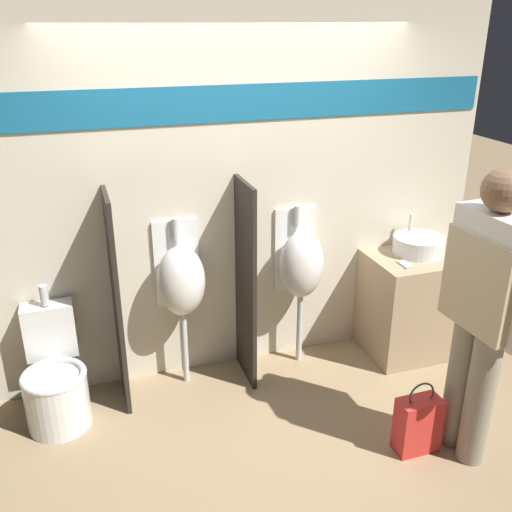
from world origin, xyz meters
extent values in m
plane|color=#997F5B|center=(0.00, 0.00, 0.00)|extent=(16.00, 16.00, 0.00)
cube|color=beige|center=(0.00, 0.60, 1.35)|extent=(3.87, 0.06, 2.70)
cube|color=#19668E|center=(0.00, 0.56, 2.00)|extent=(3.79, 0.01, 0.24)
cube|color=tan|center=(1.44, 0.28, 0.41)|extent=(0.89, 0.58, 0.82)
cylinder|color=white|center=(1.39, 0.34, 0.89)|extent=(0.39, 0.39, 0.14)
cylinder|color=silver|center=(1.39, 0.48, 1.03)|extent=(0.03, 0.03, 0.14)
cube|color=#B7B7BC|center=(1.17, 0.17, 0.83)|extent=(0.07, 0.14, 0.01)
cube|color=#28231E|center=(-0.92, 0.36, 0.76)|extent=(0.03, 0.43, 1.52)
cube|color=#28231E|center=(-0.02, 0.36, 0.76)|extent=(0.03, 0.43, 1.52)
cylinder|color=silver|center=(-0.47, 0.41, 0.29)|extent=(0.04, 0.04, 0.59)
ellipsoid|color=white|center=(-0.47, 0.41, 0.83)|extent=(0.34, 0.30, 0.52)
cube|color=white|center=(-0.47, 0.56, 0.90)|extent=(0.32, 0.02, 0.65)
cylinder|color=silver|center=(-0.47, 0.52, 1.18)|extent=(0.06, 0.06, 0.16)
cylinder|color=silver|center=(0.44, 0.41, 0.29)|extent=(0.04, 0.04, 0.59)
ellipsoid|color=white|center=(0.44, 0.41, 0.83)|extent=(0.34, 0.30, 0.52)
cube|color=white|center=(0.44, 0.56, 0.90)|extent=(0.32, 0.02, 0.65)
cylinder|color=silver|center=(0.44, 0.52, 1.18)|extent=(0.06, 0.06, 0.16)
cylinder|color=white|center=(-1.38, 0.18, 0.19)|extent=(0.41, 0.41, 0.37)
torus|color=white|center=(-1.38, 0.18, 0.38)|extent=(0.42, 0.42, 0.04)
cube|color=white|center=(-1.38, 0.48, 0.56)|extent=(0.34, 0.16, 0.38)
cylinder|color=silver|center=(-1.38, 0.46, 0.84)|extent=(0.06, 0.06, 0.14)
cylinder|color=gray|center=(1.03, -0.95, 0.44)|extent=(0.16, 0.16, 0.88)
cylinder|color=gray|center=(1.02, -0.77, 0.44)|extent=(0.16, 0.16, 0.88)
cube|color=silver|center=(1.02, -0.86, 1.23)|extent=(0.23, 0.47, 0.70)
cube|color=#C6B289|center=(1.02, -0.86, 1.17)|extent=(0.26, 0.50, 0.56)
cylinder|color=silver|center=(1.01, -0.60, 1.19)|extent=(0.11, 0.11, 0.64)
sphere|color=brown|center=(1.02, -0.86, 1.69)|extent=(0.24, 0.24, 0.24)
cube|color=red|center=(0.75, -0.77, 0.18)|extent=(0.27, 0.15, 0.37)
torus|color=#4C4742|center=(0.75, -0.77, 0.41)|extent=(0.18, 0.01, 0.18)
camera|label=1|loc=(-1.11, -3.18, 2.52)|focal=40.00mm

